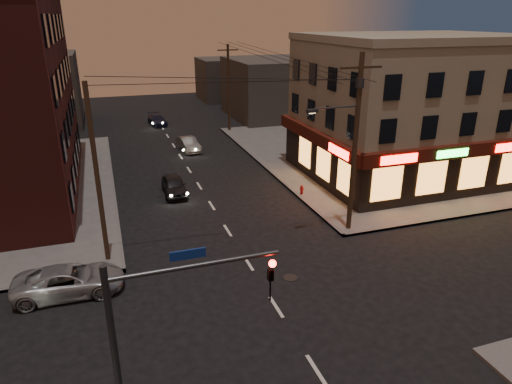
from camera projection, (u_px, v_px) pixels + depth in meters
name	position (u px, v px, depth m)	size (l,w,h in m)	color
ground	(276.00, 307.00, 19.86)	(120.00, 120.00, 0.00)	black
sidewalk_ne	(385.00, 153.00, 41.99)	(24.00, 28.00, 0.15)	#514F4C
pizza_building	(410.00, 108.00, 34.55)	(15.85, 12.85, 10.50)	gray
bg_building_ne_a	(272.00, 88.00, 56.35)	(10.00, 12.00, 7.00)	#3F3D3A
bg_building_nw	(37.00, 90.00, 51.64)	(9.00, 10.00, 8.00)	#3F3D3A
bg_building_ne_b	(227.00, 79.00, 68.30)	(8.00, 8.00, 6.00)	#3F3D3A
utility_pole_main	(354.00, 135.00, 24.90)	(4.20, 0.44, 10.00)	#382619
utility_pole_far	(229.00, 88.00, 48.48)	(0.26, 0.26, 9.00)	#382619
utility_pole_west	(97.00, 176.00, 21.89)	(0.24, 0.24, 9.00)	#382619
traffic_signal	(155.00, 335.00, 11.75)	(4.49, 0.32, 6.47)	#333538
suv_cross	(69.00, 281.00, 20.61)	(2.21, 4.79, 1.33)	gray
sedan_near	(174.00, 185.00, 32.21)	(1.55, 3.85, 1.31)	black
sedan_mid	(188.00, 144.00, 42.60)	(1.35, 3.88, 1.28)	#615E5B
sedan_far	(157.00, 120.00, 52.81)	(1.64, 4.04, 1.17)	black
fire_hydrant	(302.00, 189.00, 31.91)	(0.30, 0.30, 0.66)	maroon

